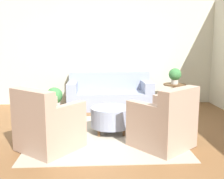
% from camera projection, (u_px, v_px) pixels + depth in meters
% --- Properties ---
extents(ground_plane, '(16.00, 16.00, 0.00)m').
position_uv_depth(ground_plane, '(105.00, 135.00, 4.81)').
color(ground_plane, brown).
extents(wall_back, '(9.17, 0.12, 2.80)m').
position_uv_depth(wall_back, '(102.00, 53.00, 7.17)').
color(wall_back, beige).
rests_on(wall_back, ground_plane).
extents(rug, '(2.61, 2.48, 0.01)m').
position_uv_depth(rug, '(105.00, 135.00, 4.81)').
color(rug, '#B2A893').
rests_on(rug, ground_plane).
extents(couch, '(2.15, 0.90, 0.91)m').
position_uv_depth(couch, '(110.00, 95.00, 6.83)').
color(couch, '#8E99B2').
rests_on(couch, ground_plane).
extents(armchair_left, '(1.15, 1.15, 0.99)m').
position_uv_depth(armchair_left, '(47.00, 126.00, 4.09)').
color(armchair_left, tan).
rests_on(armchair_left, rug).
extents(armchair_right, '(1.15, 1.15, 0.99)m').
position_uv_depth(armchair_right, '(164.00, 124.00, 4.18)').
color(armchair_right, tan).
rests_on(armchair_right, rug).
extents(ottoman_table, '(0.75, 0.75, 0.48)m').
position_uv_depth(ottoman_table, '(111.00, 117.00, 4.89)').
color(ottoman_table, '#8E99B2').
rests_on(ottoman_table, rug).
extents(side_table, '(0.57, 0.57, 0.64)m').
position_uv_depth(side_table, '(174.00, 92.00, 6.71)').
color(side_table, brown).
rests_on(side_table, ground_plane).
extents(potted_plant_on_side_table, '(0.32, 0.32, 0.40)m').
position_uv_depth(potted_plant_on_side_table, '(175.00, 75.00, 6.64)').
color(potted_plant_on_side_table, beige).
rests_on(potted_plant_on_side_table, side_table).
extents(potted_plant_floor, '(0.40, 0.40, 0.60)m').
position_uv_depth(potted_plant_floor, '(54.00, 98.00, 6.44)').
color(potted_plant_floor, beige).
rests_on(potted_plant_floor, ground_plane).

